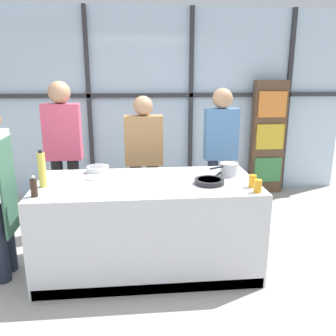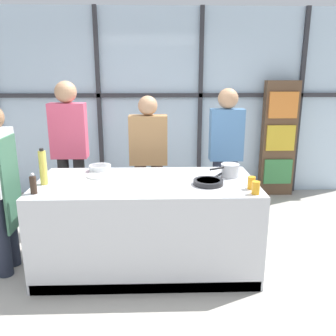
# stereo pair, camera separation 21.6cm
# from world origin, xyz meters

# --- Properties ---
(ground_plane) EXTENTS (18.00, 18.00, 0.00)m
(ground_plane) POSITION_xyz_m (0.00, 0.00, 0.00)
(ground_plane) COLOR #ADA89E
(back_window_wall) EXTENTS (6.40, 0.10, 2.80)m
(back_window_wall) POSITION_xyz_m (0.00, 2.29, 1.40)
(back_window_wall) COLOR silver
(back_window_wall) RESTS_ON ground_plane
(bookshelf) EXTENTS (0.51, 0.19, 1.76)m
(bookshelf) POSITION_xyz_m (1.97, 2.10, 0.88)
(bookshelf) COLOR brown
(bookshelf) RESTS_ON ground_plane
(demo_island) EXTENTS (2.07, 0.99, 0.88)m
(demo_island) POSITION_xyz_m (0.00, -0.00, 0.44)
(demo_island) COLOR silver
(demo_island) RESTS_ON ground_plane
(spectator_far_left) EXTENTS (0.42, 0.25, 1.79)m
(spectator_far_left) POSITION_xyz_m (-0.93, 0.94, 1.04)
(spectator_far_left) COLOR black
(spectator_far_left) RESTS_ON ground_plane
(spectator_center_left) EXTENTS (0.45, 0.23, 1.62)m
(spectator_center_left) POSITION_xyz_m (0.00, 0.94, 0.91)
(spectator_center_left) COLOR #47382D
(spectator_center_left) RESTS_ON ground_plane
(spectator_center_right) EXTENTS (0.40, 0.24, 1.70)m
(spectator_center_right) POSITION_xyz_m (0.93, 0.94, 0.99)
(spectator_center_right) COLOR #232838
(spectator_center_right) RESTS_ON ground_plane
(frying_pan) EXTENTS (0.35, 0.44, 0.04)m
(frying_pan) POSITION_xyz_m (0.58, -0.12, 0.91)
(frying_pan) COLOR #232326
(frying_pan) RESTS_ON demo_island
(saucepan) EXTENTS (0.31, 0.21, 0.13)m
(saucepan) POSITION_xyz_m (0.82, 0.12, 0.95)
(saucepan) COLOR silver
(saucepan) RESTS_ON demo_island
(white_plate) EXTENTS (0.26, 0.26, 0.01)m
(white_plate) POSITION_xyz_m (-0.47, 0.17, 0.89)
(white_plate) COLOR white
(white_plate) RESTS_ON demo_island
(mixing_bowl) EXTENTS (0.23, 0.23, 0.06)m
(mixing_bowl) POSITION_xyz_m (-0.49, 0.37, 0.92)
(mixing_bowl) COLOR silver
(mixing_bowl) RESTS_ON demo_island
(oil_bottle) EXTENTS (0.07, 0.07, 0.34)m
(oil_bottle) POSITION_xyz_m (-0.94, -0.07, 1.04)
(oil_bottle) COLOR #E0CC4C
(oil_bottle) RESTS_ON demo_island
(pepper_grinder) EXTENTS (0.06, 0.06, 0.18)m
(pepper_grinder) POSITION_xyz_m (-0.95, -0.33, 0.97)
(pepper_grinder) COLOR #332319
(pepper_grinder) RESTS_ON demo_island
(juice_glass_near) EXTENTS (0.07, 0.07, 0.11)m
(juice_glass_near) POSITION_xyz_m (0.94, -0.40, 0.94)
(juice_glass_near) COLOR orange
(juice_glass_near) RESTS_ON demo_island
(juice_glass_far) EXTENTS (0.07, 0.07, 0.11)m
(juice_glass_far) POSITION_xyz_m (0.94, -0.26, 0.94)
(juice_glass_far) COLOR orange
(juice_glass_far) RESTS_ON demo_island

